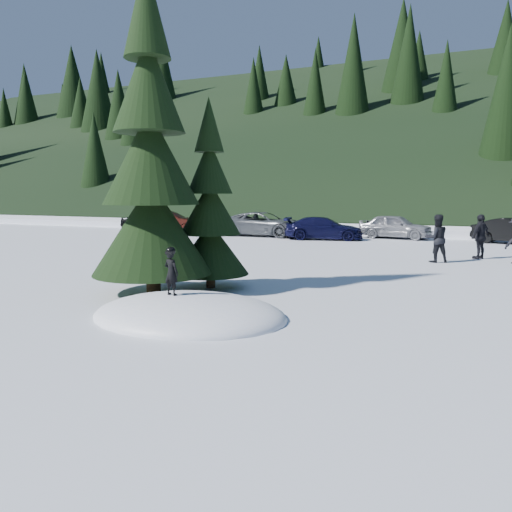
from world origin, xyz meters
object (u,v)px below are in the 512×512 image
at_px(car_2, 263,224).
at_px(adult_1, 480,237).
at_px(spruce_tall, 150,170).
at_px(adult_0, 437,238).
at_px(car_3, 324,228).
at_px(spruce_short, 210,215).
at_px(car_0, 145,222).
at_px(car_4, 395,226).
at_px(child_skier, 171,273).
at_px(car_1, 167,222).

bearing_deg(car_2, adult_1, -116.47).
distance_m(spruce_tall, adult_1, 14.17).
bearing_deg(car_2, adult_0, -126.37).
bearing_deg(car_3, adult_1, -136.75).
height_order(spruce_short, car_0, spruce_short).
bearing_deg(car_4, spruce_short, 179.60).
bearing_deg(car_2, car_3, -100.08).
distance_m(spruce_tall, spruce_short, 2.11).
relative_size(adult_1, car_3, 0.41).
distance_m(spruce_tall, car_3, 17.08).
xyz_separation_m(spruce_short, adult_0, (5.61, 8.13, -1.16)).
height_order(car_2, car_4, car_2).
xyz_separation_m(spruce_tall, car_0, (-13.79, 18.63, -2.70)).
distance_m(child_skier, car_1, 22.07).
xyz_separation_m(car_0, car_3, (13.77, -1.75, 0.03)).
relative_size(spruce_tall, car_2, 1.59).
height_order(adult_1, car_2, adult_1).
height_order(car_3, car_4, car_4).
bearing_deg(spruce_tall, spruce_short, 54.46).
height_order(child_skier, car_3, child_skier).
relative_size(car_0, car_2, 0.67).
xyz_separation_m(adult_1, car_0, (-21.99, 7.31, -0.30)).
relative_size(spruce_short, car_4, 1.27).
xyz_separation_m(child_skier, adult_0, (4.79, 11.42, -0.04)).
bearing_deg(adult_1, child_skier, 8.72).
relative_size(child_skier, adult_0, 0.53).
distance_m(spruce_tall, car_4, 19.74).
relative_size(spruce_short, car_1, 1.16).
distance_m(car_1, car_4, 14.38).
height_order(spruce_tall, car_4, spruce_tall).
distance_m(adult_0, car_3, 9.90).
bearing_deg(car_1, car_3, -106.75).
relative_size(car_1, car_4, 1.10).
bearing_deg(car_1, adult_0, -131.14).
distance_m(spruce_tall, adult_0, 11.83).
distance_m(adult_1, car_3, 9.92).
relative_size(spruce_tall, car_0, 2.36).
distance_m(car_1, car_3, 10.42).
xyz_separation_m(car_1, car_4, (14.12, 2.75, -0.05)).
relative_size(spruce_short, car_2, 0.99).
relative_size(car_0, car_4, 0.87).
xyz_separation_m(spruce_tall, adult_0, (6.61, 9.53, -2.38)).
xyz_separation_m(spruce_tall, spruce_short, (1.00, 1.40, -1.22)).
xyz_separation_m(spruce_short, adult_1, (7.19, 9.91, -1.18)).
bearing_deg(car_2, car_1, 101.50).
bearing_deg(spruce_short, car_0, 130.65).
bearing_deg(child_skier, adult_1, -105.95).
height_order(adult_0, car_2, adult_0).
xyz_separation_m(child_skier, car_0, (-15.61, 20.51, -0.36)).
bearing_deg(car_4, car_0, 100.13).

